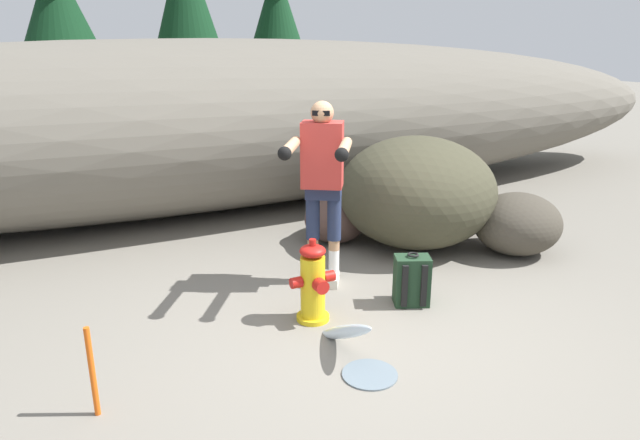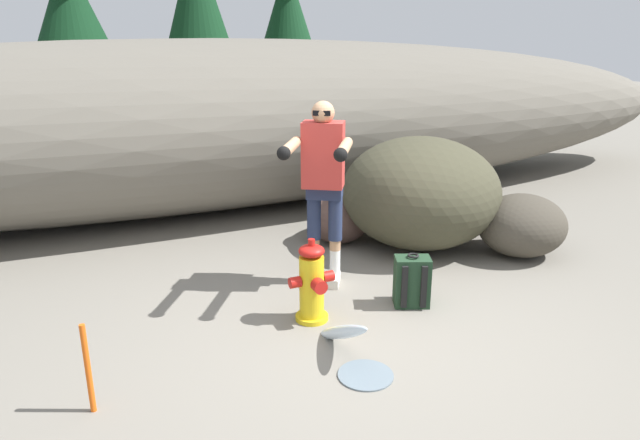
% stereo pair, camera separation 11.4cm
% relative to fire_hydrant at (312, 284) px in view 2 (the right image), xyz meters
% --- Properties ---
extents(ground_plane, '(56.00, 56.00, 0.04)m').
position_rel_fire_hydrant_xyz_m(ground_plane, '(0.26, -0.35, -0.34)').
color(ground_plane, slate).
extents(dirt_embankment, '(16.78, 3.20, 2.24)m').
position_rel_fire_hydrant_xyz_m(dirt_embankment, '(0.26, 3.73, 0.80)').
color(dirt_embankment, '#666056').
rests_on(dirt_embankment, ground_plane).
extents(fire_hydrant, '(0.38, 0.33, 0.71)m').
position_rel_fire_hydrant_xyz_m(fire_hydrant, '(0.00, 0.00, 0.00)').
color(fire_hydrant, gold).
rests_on(fire_hydrant, ground_plane).
extents(hydrant_water_jet, '(0.39, 0.98, 0.52)m').
position_rel_fire_hydrant_xyz_m(hydrant_water_jet, '(0.00, -0.59, -0.20)').
color(hydrant_water_jet, silver).
rests_on(hydrant_water_jet, ground_plane).
extents(utility_worker, '(0.86, 1.02, 1.72)m').
position_rel_fire_hydrant_xyz_m(utility_worker, '(0.38, 0.59, 0.77)').
color(utility_worker, beige).
rests_on(utility_worker, ground_plane).
extents(spare_backpack, '(0.36, 0.35, 0.47)m').
position_rel_fire_hydrant_xyz_m(spare_backpack, '(0.90, -0.10, -0.11)').
color(spare_backpack, '#1E3823').
rests_on(spare_backpack, ground_plane).
extents(boulder_large, '(2.34, 2.36, 1.22)m').
position_rel_fire_hydrant_xyz_m(boulder_large, '(1.82, 1.16, 0.29)').
color(boulder_large, '#3F3E2C').
rests_on(boulder_large, ground_plane).
extents(boulder_mid, '(1.21, 1.17, 0.66)m').
position_rel_fire_hydrant_xyz_m(boulder_mid, '(2.65, 0.45, 0.01)').
color(boulder_mid, '#423D33').
rests_on(boulder_mid, ground_plane).
extents(boulder_small, '(0.82, 0.75, 0.56)m').
position_rel_fire_hydrant_xyz_m(boulder_small, '(1.05, 1.61, -0.04)').
color(boulder_small, '#4D3831').
rests_on(boulder_small, ground_plane).
extents(boulder_outlier, '(0.67, 0.63, 0.41)m').
position_rel_fire_hydrant_xyz_m(boulder_outlier, '(2.70, 1.35, -0.12)').
color(boulder_outlier, '#473337').
rests_on(boulder_outlier, ground_plane).
extents(survey_stake, '(0.04, 0.04, 0.60)m').
position_rel_fire_hydrant_xyz_m(survey_stake, '(-1.73, -0.54, -0.02)').
color(survey_stake, '#E55914').
rests_on(survey_stake, ground_plane).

